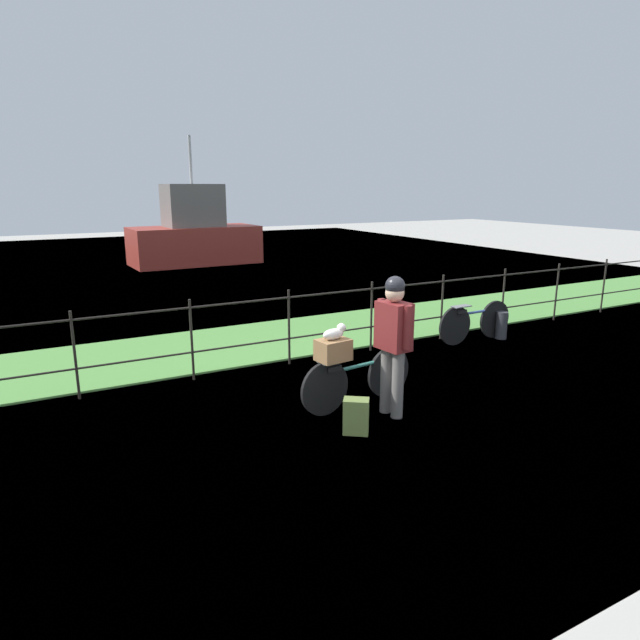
{
  "coord_description": "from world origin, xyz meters",
  "views": [
    {
      "loc": [
        -3.41,
        -4.92,
        2.67
      ],
      "look_at": [
        0.02,
        1.43,
        0.9
      ],
      "focal_mm": 30.67,
      "sensor_mm": 36.0,
      "label": 1
    }
  ],
  "objects_px": {
    "bicycle_main": "(357,379)",
    "backpack_on_paving": "(356,416)",
    "terrier_dog": "(335,333)",
    "bicycle_parked": "(475,322)",
    "mooring_bollard": "(502,325)",
    "wooden_crate": "(333,350)",
    "moored_boat_near": "(194,235)",
    "cyclist_person": "(393,334)"
  },
  "relations": [
    {
      "from": "bicycle_main",
      "to": "backpack_on_paving",
      "type": "distance_m",
      "value": 0.8
    },
    {
      "from": "terrier_dog",
      "to": "bicycle_parked",
      "type": "height_order",
      "value": "terrier_dog"
    },
    {
      "from": "bicycle_main",
      "to": "mooring_bollard",
      "type": "distance_m",
      "value": 4.18
    },
    {
      "from": "wooden_crate",
      "to": "moored_boat_near",
      "type": "distance_m",
      "value": 13.9
    },
    {
      "from": "bicycle_parked",
      "to": "mooring_bollard",
      "type": "bearing_deg",
      "value": -10.05
    },
    {
      "from": "terrier_dog",
      "to": "cyclist_person",
      "type": "height_order",
      "value": "cyclist_person"
    },
    {
      "from": "backpack_on_paving",
      "to": "bicycle_parked",
      "type": "bearing_deg",
      "value": -114.61
    },
    {
      "from": "bicycle_main",
      "to": "wooden_crate",
      "type": "distance_m",
      "value": 0.58
    },
    {
      "from": "bicycle_main",
      "to": "backpack_on_paving",
      "type": "bearing_deg",
      "value": -122.71
    },
    {
      "from": "mooring_bollard",
      "to": "moored_boat_near",
      "type": "relative_size",
      "value": 0.11
    },
    {
      "from": "backpack_on_paving",
      "to": "cyclist_person",
      "type": "bearing_deg",
      "value": -124.13
    },
    {
      "from": "bicycle_main",
      "to": "backpack_on_paving",
      "type": "xyz_separation_m",
      "value": [
        -0.43,
        -0.66,
        -0.15
      ]
    },
    {
      "from": "backpack_on_paving",
      "to": "moored_boat_near",
      "type": "bearing_deg",
      "value": -63.21
    },
    {
      "from": "wooden_crate",
      "to": "backpack_on_paving",
      "type": "relative_size",
      "value": 0.95
    },
    {
      "from": "wooden_crate",
      "to": "cyclist_person",
      "type": "bearing_deg",
      "value": -33.14
    },
    {
      "from": "terrier_dog",
      "to": "cyclist_person",
      "type": "bearing_deg",
      "value": -34.48
    },
    {
      "from": "bicycle_main",
      "to": "terrier_dog",
      "type": "xyz_separation_m",
      "value": [
        -0.34,
        -0.04,
        0.65
      ]
    },
    {
      "from": "mooring_bollard",
      "to": "moored_boat_near",
      "type": "height_order",
      "value": "moored_boat_near"
    },
    {
      "from": "backpack_on_paving",
      "to": "bicycle_parked",
      "type": "height_order",
      "value": "bicycle_parked"
    },
    {
      "from": "cyclist_person",
      "to": "moored_boat_near",
      "type": "relative_size",
      "value": 0.38
    },
    {
      "from": "moored_boat_near",
      "to": "bicycle_parked",
      "type": "bearing_deg",
      "value": -82.9
    },
    {
      "from": "backpack_on_paving",
      "to": "moored_boat_near",
      "type": "relative_size",
      "value": 0.09
    },
    {
      "from": "wooden_crate",
      "to": "moored_boat_near",
      "type": "relative_size",
      "value": 0.09
    },
    {
      "from": "cyclist_person",
      "to": "mooring_bollard",
      "type": "bearing_deg",
      "value": 26.07
    },
    {
      "from": "backpack_on_paving",
      "to": "bicycle_parked",
      "type": "relative_size",
      "value": 0.24
    },
    {
      "from": "mooring_bollard",
      "to": "cyclist_person",
      "type": "bearing_deg",
      "value": -153.93
    },
    {
      "from": "mooring_bollard",
      "to": "moored_boat_near",
      "type": "xyz_separation_m",
      "value": [
        -2.08,
        12.28,
        0.76
      ]
    },
    {
      "from": "bicycle_main",
      "to": "wooden_crate",
      "type": "xyz_separation_m",
      "value": [
        -0.37,
        -0.04,
        0.44
      ]
    },
    {
      "from": "mooring_bollard",
      "to": "terrier_dog",
      "type": "bearing_deg",
      "value": -161.49
    },
    {
      "from": "cyclist_person",
      "to": "backpack_on_paving",
      "type": "height_order",
      "value": "cyclist_person"
    },
    {
      "from": "bicycle_main",
      "to": "moored_boat_near",
      "type": "distance_m",
      "value": 13.81
    },
    {
      "from": "bicycle_parked",
      "to": "terrier_dog",
      "type": "bearing_deg",
      "value": -157.6
    },
    {
      "from": "terrier_dog",
      "to": "wooden_crate",
      "type": "bearing_deg",
      "value": -173.21
    },
    {
      "from": "moored_boat_near",
      "to": "bicycle_main",
      "type": "bearing_deg",
      "value": -97.76
    },
    {
      "from": "mooring_bollard",
      "to": "bicycle_main",
      "type": "bearing_deg",
      "value": -160.53
    },
    {
      "from": "terrier_dog",
      "to": "bicycle_parked",
      "type": "distance_m",
      "value": 4.08
    },
    {
      "from": "wooden_crate",
      "to": "bicycle_main",
      "type": "bearing_deg",
      "value": 6.79
    },
    {
      "from": "cyclist_person",
      "to": "mooring_bollard",
      "type": "height_order",
      "value": "cyclist_person"
    },
    {
      "from": "bicycle_main",
      "to": "bicycle_parked",
      "type": "relative_size",
      "value": 1.02
    },
    {
      "from": "cyclist_person",
      "to": "wooden_crate",
      "type": "bearing_deg",
      "value": 146.86
    },
    {
      "from": "wooden_crate",
      "to": "moored_boat_near",
      "type": "xyz_separation_m",
      "value": [
        2.23,
        13.72,
        0.21
      ]
    },
    {
      "from": "bicycle_parked",
      "to": "moored_boat_near",
      "type": "xyz_separation_m",
      "value": [
        -1.52,
        12.18,
        0.65
      ]
    }
  ]
}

